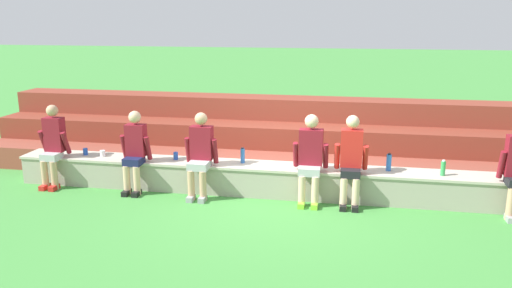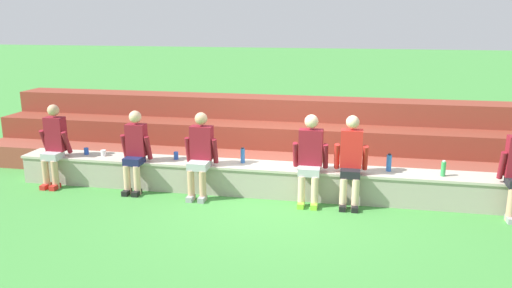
# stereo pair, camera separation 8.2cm
# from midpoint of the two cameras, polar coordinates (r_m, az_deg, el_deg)

# --- Properties ---
(ground_plane) EXTENTS (80.00, 80.00, 0.00)m
(ground_plane) POSITION_cam_midpoint_polar(r_m,az_deg,el_deg) (8.09, 2.93, -6.35)
(ground_plane) COLOR #428E3D
(stone_seating_wall) EXTENTS (9.07, 0.58, 0.49)m
(stone_seating_wall) POSITION_cam_midpoint_polar(r_m,az_deg,el_deg) (8.25, 3.23, -4.01)
(stone_seating_wall) COLOR #A8A08E
(stone_seating_wall) RESTS_ON ground
(brick_bleachers) EXTENTS (11.92, 2.06, 1.27)m
(brick_bleachers) POSITION_cam_midpoint_polar(r_m,az_deg,el_deg) (9.81, 4.64, 0.32)
(brick_bleachers) COLOR brown
(brick_bleachers) RESTS_ON ground
(person_far_left) EXTENTS (0.50, 0.51, 1.40)m
(person_far_left) POSITION_cam_midpoint_polar(r_m,az_deg,el_deg) (9.24, -21.60, 0.04)
(person_far_left) COLOR tan
(person_far_left) RESTS_ON ground
(person_left_of_center) EXTENTS (0.50, 0.51, 1.35)m
(person_left_of_center) POSITION_cam_midpoint_polar(r_m,az_deg,el_deg) (8.53, -13.22, -0.61)
(person_left_of_center) COLOR #DBAD89
(person_left_of_center) RESTS_ON ground
(person_center) EXTENTS (0.53, 0.56, 1.36)m
(person_center) POSITION_cam_midpoint_polar(r_m,az_deg,el_deg) (8.12, -6.02, -1.01)
(person_center) COLOR tan
(person_center) RESTS_ON ground
(person_right_of_center) EXTENTS (0.55, 0.53, 1.39)m
(person_right_of_center) POSITION_cam_midpoint_polar(r_m,az_deg,el_deg) (7.82, 6.42, -1.44)
(person_right_of_center) COLOR beige
(person_right_of_center) RESTS_ON ground
(person_far_right) EXTENTS (0.51, 0.51, 1.40)m
(person_far_right) POSITION_cam_midpoint_polar(r_m,az_deg,el_deg) (7.80, 10.95, -1.69)
(person_far_right) COLOR beige
(person_far_right) RESTS_ON ground
(water_bottle_center_gap) EXTENTS (0.07, 0.07, 0.25)m
(water_bottle_center_gap) POSITION_cam_midpoint_polar(r_m,az_deg,el_deg) (8.15, 20.65, -2.62)
(water_bottle_center_gap) COLOR green
(water_bottle_center_gap) RESTS_ON stone_seating_wall
(water_bottle_near_left) EXTENTS (0.08, 0.08, 0.28)m
(water_bottle_near_left) POSITION_cam_midpoint_polar(r_m,az_deg,el_deg) (8.15, 15.05, -2.06)
(water_bottle_near_left) COLOR blue
(water_bottle_near_left) RESTS_ON stone_seating_wall
(water_bottle_near_right) EXTENTS (0.07, 0.07, 0.26)m
(water_bottle_near_right) POSITION_cam_midpoint_polar(r_m,az_deg,el_deg) (8.32, -1.22, -1.31)
(water_bottle_near_right) COLOR blue
(water_bottle_near_right) RESTS_ON stone_seating_wall
(plastic_cup_right_end) EXTENTS (0.09, 0.09, 0.10)m
(plastic_cup_right_end) POSITION_cam_midpoint_polar(r_m,az_deg,el_deg) (9.12, -16.59, -0.98)
(plastic_cup_right_end) COLOR white
(plastic_cup_right_end) RESTS_ON stone_seating_wall
(plastic_cup_left_end) EXTENTS (0.08, 0.08, 0.13)m
(plastic_cup_left_end) POSITION_cam_midpoint_polar(r_m,az_deg,el_deg) (8.63, -8.74, -1.30)
(plastic_cup_left_end) COLOR blue
(plastic_cup_left_end) RESTS_ON stone_seating_wall
(plastic_cup_middle) EXTENTS (0.08, 0.08, 0.12)m
(plastic_cup_middle) POSITION_cam_midpoint_polar(r_m,az_deg,el_deg) (9.31, -18.36, -0.77)
(plastic_cup_middle) COLOR blue
(plastic_cup_middle) RESTS_ON stone_seating_wall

